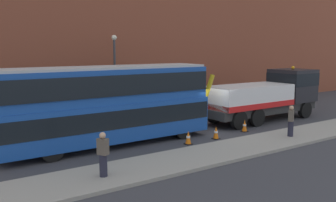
{
  "coord_description": "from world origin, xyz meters",
  "views": [
    {
      "loc": [
        -13.86,
        -16.61,
        4.97
      ],
      "look_at": [
        -2.59,
        0.13,
        2.0
      ],
      "focal_mm": 38.68,
      "sensor_mm": 36.0,
      "label": 1
    }
  ],
  "objects_px": {
    "traffic_cone_midway": "(216,133)",
    "street_lamp": "(115,70)",
    "recovery_tow_truck": "(267,95)",
    "traffic_cone_near_bus": "(188,138)",
    "pedestrian_bystander": "(291,121)",
    "traffic_cone_near_truck": "(245,126)",
    "double_decker_bus": "(109,102)",
    "pedestrian_onlooker": "(103,155)"
  },
  "relations": [
    {
      "from": "traffic_cone_midway",
      "to": "street_lamp",
      "type": "distance_m",
      "value": 8.74
    },
    {
      "from": "recovery_tow_truck",
      "to": "traffic_cone_near_bus",
      "type": "bearing_deg",
      "value": -166.0
    },
    {
      "from": "pedestrian_bystander",
      "to": "traffic_cone_near_truck",
      "type": "bearing_deg",
      "value": -13.46
    },
    {
      "from": "traffic_cone_midway",
      "to": "traffic_cone_near_bus",
      "type": "bearing_deg",
      "value": -178.49
    },
    {
      "from": "pedestrian_bystander",
      "to": "traffic_cone_midway",
      "type": "distance_m",
      "value": 4.15
    },
    {
      "from": "double_decker_bus",
      "to": "street_lamp",
      "type": "bearing_deg",
      "value": 61.26
    },
    {
      "from": "recovery_tow_truck",
      "to": "traffic_cone_near_bus",
      "type": "relative_size",
      "value": 14.1
    },
    {
      "from": "pedestrian_onlooker",
      "to": "traffic_cone_midway",
      "type": "height_order",
      "value": "pedestrian_onlooker"
    },
    {
      "from": "traffic_cone_near_truck",
      "to": "pedestrian_bystander",
      "type": "bearing_deg",
      "value": -73.11
    },
    {
      "from": "double_decker_bus",
      "to": "recovery_tow_truck",
      "type": "bearing_deg",
      "value": -0.39
    },
    {
      "from": "traffic_cone_near_truck",
      "to": "street_lamp",
      "type": "bearing_deg",
      "value": 123.11
    },
    {
      "from": "recovery_tow_truck",
      "to": "traffic_cone_midway",
      "type": "distance_m",
      "value": 6.98
    },
    {
      "from": "pedestrian_bystander",
      "to": "traffic_cone_near_truck",
      "type": "relative_size",
      "value": 2.38
    },
    {
      "from": "pedestrian_bystander",
      "to": "double_decker_bus",
      "type": "bearing_deg",
      "value": 33.0
    },
    {
      "from": "traffic_cone_near_bus",
      "to": "street_lamp",
      "type": "bearing_deg",
      "value": 92.37
    },
    {
      "from": "recovery_tow_truck",
      "to": "pedestrian_bystander",
      "type": "height_order",
      "value": "recovery_tow_truck"
    },
    {
      "from": "recovery_tow_truck",
      "to": "traffic_cone_midway",
      "type": "xyz_separation_m",
      "value": [
        -6.5,
        -2.12,
        -1.42
      ]
    },
    {
      "from": "pedestrian_onlooker",
      "to": "recovery_tow_truck",
      "type": "bearing_deg",
      "value": -10.16
    },
    {
      "from": "pedestrian_bystander",
      "to": "traffic_cone_near_truck",
      "type": "height_order",
      "value": "pedestrian_bystander"
    },
    {
      "from": "recovery_tow_truck",
      "to": "pedestrian_onlooker",
      "type": "distance_m",
      "value": 14.92
    },
    {
      "from": "traffic_cone_near_bus",
      "to": "street_lamp",
      "type": "xyz_separation_m",
      "value": [
        -0.33,
        7.89,
        3.13
      ]
    },
    {
      "from": "double_decker_bus",
      "to": "pedestrian_onlooker",
      "type": "distance_m",
      "value": 5.21
    },
    {
      "from": "traffic_cone_midway",
      "to": "street_lamp",
      "type": "height_order",
      "value": "street_lamp"
    },
    {
      "from": "recovery_tow_truck",
      "to": "traffic_cone_midway",
      "type": "bearing_deg",
      "value": -162.35
    },
    {
      "from": "pedestrian_bystander",
      "to": "traffic_cone_near_bus",
      "type": "distance_m",
      "value": 5.83
    },
    {
      "from": "traffic_cone_midway",
      "to": "recovery_tow_truck",
      "type": "bearing_deg",
      "value": 18.06
    },
    {
      "from": "traffic_cone_midway",
      "to": "traffic_cone_near_truck",
      "type": "xyz_separation_m",
      "value": [
        2.6,
        0.37,
        0.0
      ]
    },
    {
      "from": "traffic_cone_near_bus",
      "to": "street_lamp",
      "type": "height_order",
      "value": "street_lamp"
    },
    {
      "from": "pedestrian_onlooker",
      "to": "traffic_cone_midway",
      "type": "bearing_deg",
      "value": -10.64
    },
    {
      "from": "pedestrian_onlooker",
      "to": "traffic_cone_midway",
      "type": "xyz_separation_m",
      "value": [
        7.72,
        2.36,
        -0.64
      ]
    },
    {
      "from": "pedestrian_bystander",
      "to": "traffic_cone_near_bus",
      "type": "bearing_deg",
      "value": 37.01
    },
    {
      "from": "pedestrian_bystander",
      "to": "street_lamp",
      "type": "height_order",
      "value": "street_lamp"
    },
    {
      "from": "traffic_cone_near_bus",
      "to": "traffic_cone_midway",
      "type": "height_order",
      "value": "same"
    },
    {
      "from": "traffic_cone_midway",
      "to": "street_lamp",
      "type": "relative_size",
      "value": 0.12
    },
    {
      "from": "recovery_tow_truck",
      "to": "street_lamp",
      "type": "bearing_deg",
      "value": 146.48
    },
    {
      "from": "double_decker_bus",
      "to": "traffic_cone_near_truck",
      "type": "xyz_separation_m",
      "value": [
        7.96,
        -1.74,
        -1.89
      ]
    },
    {
      "from": "double_decker_bus",
      "to": "traffic_cone_near_truck",
      "type": "distance_m",
      "value": 8.36
    },
    {
      "from": "double_decker_bus",
      "to": "pedestrian_onlooker",
      "type": "xyz_separation_m",
      "value": [
        -2.36,
        -4.47,
        -1.25
      ]
    },
    {
      "from": "recovery_tow_truck",
      "to": "traffic_cone_near_truck",
      "type": "bearing_deg",
      "value": -156.3
    },
    {
      "from": "traffic_cone_midway",
      "to": "pedestrian_bystander",
      "type": "bearing_deg",
      "value": -33.85
    },
    {
      "from": "street_lamp",
      "to": "pedestrian_bystander",
      "type": "bearing_deg",
      "value": -60.72
    },
    {
      "from": "pedestrian_bystander",
      "to": "street_lamp",
      "type": "bearing_deg",
      "value": -1.07
    }
  ]
}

